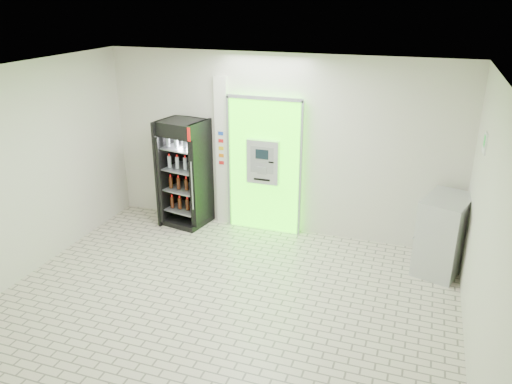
% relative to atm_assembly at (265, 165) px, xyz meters
% --- Properties ---
extents(ground, '(6.00, 6.00, 0.00)m').
position_rel_atm_assembly_xyz_m(ground, '(0.20, -2.41, -1.17)').
color(ground, beige).
rests_on(ground, ground).
extents(room_shell, '(6.00, 6.00, 6.00)m').
position_rel_atm_assembly_xyz_m(room_shell, '(0.20, -2.41, 0.67)').
color(room_shell, beige).
rests_on(room_shell, ground).
extents(atm_assembly, '(1.30, 0.24, 2.33)m').
position_rel_atm_assembly_xyz_m(atm_assembly, '(0.00, 0.00, 0.00)').
color(atm_assembly, '#3CFC0F').
rests_on(atm_assembly, ground).
extents(pillar, '(0.22, 0.11, 2.60)m').
position_rel_atm_assembly_xyz_m(pillar, '(-0.78, 0.04, 0.13)').
color(pillar, silver).
rests_on(pillar, ground).
extents(beverage_cooler, '(0.81, 0.77, 1.88)m').
position_rel_atm_assembly_xyz_m(beverage_cooler, '(-1.39, -0.23, -0.27)').
color(beverage_cooler, black).
rests_on(beverage_cooler, ground).
extents(steel_cabinet, '(0.82, 1.00, 1.16)m').
position_rel_atm_assembly_xyz_m(steel_cabinet, '(2.90, -0.51, -0.59)').
color(steel_cabinet, '#B4B8BD').
rests_on(steel_cabinet, ground).
extents(exit_sign, '(0.02, 0.22, 0.26)m').
position_rel_atm_assembly_xyz_m(exit_sign, '(3.19, -1.01, 0.95)').
color(exit_sign, white).
rests_on(exit_sign, room_shell).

